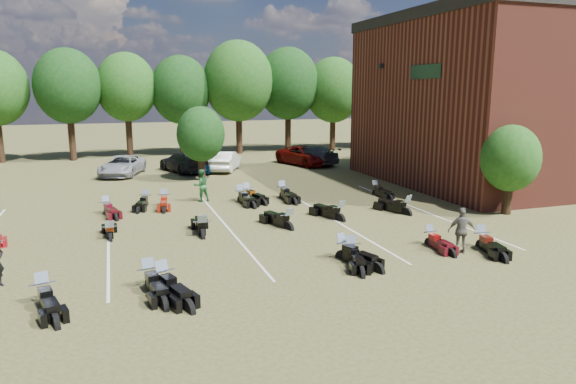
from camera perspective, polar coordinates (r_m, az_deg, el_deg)
name	(u,v)px	position (r m, az deg, el deg)	size (l,w,h in m)	color
ground	(315,239)	(21.06, 3.05, -5.26)	(160.00, 160.00, 0.00)	brown
car_2	(122,166)	(38.28, -17.95, 2.80)	(2.32, 5.02, 1.40)	#94979C
car_3	(184,162)	(38.81, -11.48, 3.32)	(2.12, 5.22, 1.51)	black
car_4	(201,163)	(38.55, -9.69, 3.23)	(1.63, 4.04, 1.38)	navy
car_5	(226,161)	(38.81, -6.95, 3.44)	(1.57, 4.50, 1.48)	#BBBBB6
car_6	(305,156)	(41.58, 1.95, 4.07)	(2.53, 5.49, 1.53)	#570605
car_7	(310,155)	(41.75, 2.45, 4.11)	(2.17, 5.34, 1.55)	#3C3D42
person_green	(201,185)	(28.31, -9.62, 0.73)	(0.85, 0.67, 1.76)	#24622E
person_grey	(462,231)	(20.12, 18.74, -4.09)	(1.02, 0.42, 1.74)	#615D53
motorcycle_0	(44,304)	(16.48, -25.44, -11.21)	(0.74, 2.31, 1.29)	black
motorcycle_1	(150,288)	(16.62, -15.09, -10.27)	(0.74, 2.32, 1.29)	black
motorcycle_2	(164,292)	(16.23, -13.61, -10.72)	(0.76, 2.39, 1.33)	black
motorcycle_3	(343,259)	(18.75, 6.11, -7.42)	(0.74, 2.33, 1.30)	black
motorcycle_4	(351,260)	(18.67, 7.01, -7.53)	(0.70, 2.20, 1.23)	black
motorcycle_5	(481,248)	(21.25, 20.63, -5.84)	(0.71, 2.24, 1.25)	black
motorcycle_6	(430,245)	(21.01, 15.45, -5.71)	(0.64, 2.01, 1.12)	#460A11
motorcycle_8	(111,240)	(22.11, -19.10, -5.08)	(0.66, 2.08, 1.16)	black
motorcycle_9	(203,237)	(21.58, -9.45, -4.99)	(0.78, 2.46, 1.37)	black
motorcycle_11	(288,229)	(22.49, 0.02, -4.17)	(0.77, 2.42, 1.35)	black
motorcycle_12	(406,215)	(25.70, 12.95, -2.49)	(0.79, 2.46, 1.37)	black
motorcycle_13	(339,221)	(24.07, 5.73, -3.18)	(0.78, 2.44, 1.36)	black
motorcycle_14	(107,213)	(26.85, -19.49, -2.26)	(0.70, 2.19, 1.22)	#3D080E
motorcycle_15	(164,206)	(27.77, -13.56, -1.49)	(0.70, 2.19, 1.22)	maroon
motorcycle_16	(146,206)	(27.96, -15.51, -1.50)	(0.68, 2.15, 1.20)	black
motorcycle_17	(247,200)	(28.56, -4.54, -0.85)	(0.75, 2.36, 1.32)	black
motorcycle_18	(241,202)	(28.01, -5.28, -1.11)	(0.74, 2.34, 1.30)	black
motorcycle_19	(283,198)	(28.88, -0.61, -0.68)	(0.78, 2.44, 1.36)	black
motorcycle_20	(375,195)	(30.23, 9.69, -0.30)	(0.67, 2.10, 1.17)	black
brick_building	(564,99)	(40.54, 28.34, 9.07)	(25.40, 15.20, 10.70)	maroon
tree_line	(186,86)	(48.15, -11.29, 11.47)	(56.00, 6.00, 9.79)	black
young_tree_near_building	(511,158)	(26.94, 23.49, 3.45)	(2.80, 2.80, 4.16)	black
young_tree_midfield	(201,134)	(34.78, -9.67, 6.36)	(3.20, 3.20, 4.70)	black
parking_lines	(227,227)	(22.98, -6.76, -3.89)	(20.10, 14.00, 0.01)	silver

